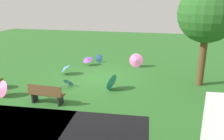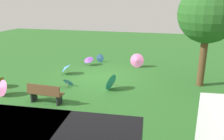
{
  "view_description": "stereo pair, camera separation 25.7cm",
  "coord_description": "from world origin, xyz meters",
  "px_view_note": "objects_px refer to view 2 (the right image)",
  "views": [
    {
      "loc": [
        -3.66,
        12.28,
        4.39
      ],
      "look_at": [
        -0.9,
        0.33,
        0.6
      ],
      "focal_mm": 36.32,
      "sensor_mm": 36.0,
      "label": 1
    },
    {
      "loc": [
        -3.91,
        12.22,
        4.39
      ],
      "look_at": [
        -0.9,
        0.33,
        0.6
      ],
      "focal_mm": 36.32,
      "sensor_mm": 36.0,
      "label": 2
    }
  ],
  "objects_px": {
    "park_bench": "(45,93)",
    "parasol_blue_2": "(101,58)",
    "parasol_teal_0": "(110,81)",
    "parasol_pink_0": "(137,61)",
    "parasol_purple_1": "(88,59)",
    "shade_tree": "(208,14)",
    "parasol_pink_1": "(1,88)",
    "parasol_blue_0": "(65,68)",
    "parasol_blue_1": "(69,82)"
  },
  "relations": [
    {
      "from": "parasol_purple_1",
      "to": "parasol_blue_1",
      "type": "bearing_deg",
      "value": 95.0
    },
    {
      "from": "shade_tree",
      "to": "parasol_blue_2",
      "type": "height_order",
      "value": "shade_tree"
    },
    {
      "from": "parasol_pink_1",
      "to": "parasol_blue_1",
      "type": "bearing_deg",
      "value": -142.42
    },
    {
      "from": "parasol_pink_1",
      "to": "parasol_blue_2",
      "type": "xyz_separation_m",
      "value": [
        -2.78,
        -7.08,
        -0.1
      ]
    },
    {
      "from": "parasol_teal_0",
      "to": "parasol_blue_2",
      "type": "height_order",
      "value": "parasol_teal_0"
    },
    {
      "from": "parasol_blue_0",
      "to": "parasol_blue_2",
      "type": "height_order",
      "value": "parasol_blue_0"
    },
    {
      "from": "parasol_blue_2",
      "to": "parasol_purple_1",
      "type": "bearing_deg",
      "value": 60.79
    },
    {
      "from": "parasol_pink_1",
      "to": "park_bench",
      "type": "bearing_deg",
      "value": 175.32
    },
    {
      "from": "parasol_pink_1",
      "to": "parasol_blue_1",
      "type": "distance_m",
      "value": 3.24
    },
    {
      "from": "parasol_pink_0",
      "to": "parasol_blue_2",
      "type": "bearing_deg",
      "value": -14.25
    },
    {
      "from": "parasol_pink_0",
      "to": "parasol_blue_2",
      "type": "relative_size",
      "value": 1.56
    },
    {
      "from": "parasol_blue_0",
      "to": "parasol_blue_2",
      "type": "bearing_deg",
      "value": -111.36
    },
    {
      "from": "parasol_blue_1",
      "to": "parasol_blue_2",
      "type": "bearing_deg",
      "value": -92.4
    },
    {
      "from": "park_bench",
      "to": "parasol_pink_1",
      "type": "distance_m",
      "value": 2.46
    },
    {
      "from": "parasol_pink_0",
      "to": "parasol_blue_2",
      "type": "xyz_separation_m",
      "value": [
        2.78,
        -0.71,
        -0.17
      ]
    },
    {
      "from": "shade_tree",
      "to": "parasol_pink_0",
      "type": "height_order",
      "value": "shade_tree"
    },
    {
      "from": "parasol_blue_1",
      "to": "parasol_pink_0",
      "type": "bearing_deg",
      "value": -124.21
    },
    {
      "from": "shade_tree",
      "to": "parasol_teal_0",
      "type": "height_order",
      "value": "shade_tree"
    },
    {
      "from": "parasol_teal_0",
      "to": "parasol_pink_1",
      "type": "bearing_deg",
      "value": 23.42
    },
    {
      "from": "parasol_blue_0",
      "to": "parasol_pink_1",
      "type": "distance_m",
      "value": 4.13
    },
    {
      "from": "parasol_blue_0",
      "to": "parasol_blue_1",
      "type": "bearing_deg",
      "value": 119.43
    },
    {
      "from": "park_bench",
      "to": "parasol_blue_2",
      "type": "distance_m",
      "value": 7.29
    },
    {
      "from": "park_bench",
      "to": "parasol_purple_1",
      "type": "height_order",
      "value": "park_bench"
    },
    {
      "from": "parasol_pink_1",
      "to": "shade_tree",
      "type": "bearing_deg",
      "value": -157.72
    },
    {
      "from": "park_bench",
      "to": "parasol_blue_2",
      "type": "height_order",
      "value": "park_bench"
    },
    {
      "from": "parasol_teal_0",
      "to": "parasol_pink_0",
      "type": "bearing_deg",
      "value": -100.09
    },
    {
      "from": "parasol_blue_0",
      "to": "parasol_blue_1",
      "type": "xyz_separation_m",
      "value": [
        -1.05,
        1.87,
        -0.16
      ]
    },
    {
      "from": "shade_tree",
      "to": "parasol_purple_1",
      "type": "xyz_separation_m",
      "value": [
        7.14,
        -2.23,
        -3.31
      ]
    },
    {
      "from": "parasol_pink_1",
      "to": "parasol_blue_2",
      "type": "distance_m",
      "value": 7.61
    },
    {
      "from": "park_bench",
      "to": "parasol_blue_1",
      "type": "xyz_separation_m",
      "value": [
        -0.11,
        -2.18,
        -0.21
      ]
    },
    {
      "from": "shade_tree",
      "to": "parasol_teal_0",
      "type": "xyz_separation_m",
      "value": [
        4.55,
        1.75,
        -3.31
      ]
    },
    {
      "from": "parasol_pink_0",
      "to": "parasol_purple_1",
      "type": "height_order",
      "value": "parasol_pink_0"
    },
    {
      "from": "parasol_blue_1",
      "to": "parasol_pink_1",
      "type": "bearing_deg",
      "value": 37.58
    },
    {
      "from": "parasol_purple_1",
      "to": "parasol_blue_0",
      "type": "bearing_deg",
      "value": 72.59
    },
    {
      "from": "parasol_teal_0",
      "to": "parasol_blue_1",
      "type": "xyz_separation_m",
      "value": [
        2.23,
        0.1,
        -0.18
      ]
    },
    {
      "from": "parasol_teal_0",
      "to": "parasol_pink_1",
      "type": "height_order",
      "value": "parasol_teal_0"
    },
    {
      "from": "parasol_pink_0",
      "to": "parasol_teal_0",
      "type": "distance_m",
      "value": 4.37
    },
    {
      "from": "park_bench",
      "to": "shade_tree",
      "type": "distance_m",
      "value": 8.63
    },
    {
      "from": "parasol_pink_0",
      "to": "parasol_purple_1",
      "type": "xyz_separation_m",
      "value": [
        3.35,
        0.32,
        -0.04
      ]
    },
    {
      "from": "parasol_pink_0",
      "to": "parasol_blue_1",
      "type": "distance_m",
      "value": 5.33
    },
    {
      "from": "parasol_blue_2",
      "to": "park_bench",
      "type": "bearing_deg",
      "value": 87.43
    },
    {
      "from": "park_bench",
      "to": "parasol_teal_0",
      "type": "height_order",
      "value": "park_bench"
    },
    {
      "from": "parasol_pink_1",
      "to": "parasol_blue_1",
      "type": "relative_size",
      "value": 1.35
    },
    {
      "from": "shade_tree",
      "to": "parasol_pink_1",
      "type": "height_order",
      "value": "shade_tree"
    },
    {
      "from": "shade_tree",
      "to": "parasol_pink_1",
      "type": "bearing_deg",
      "value": 22.28
    },
    {
      "from": "parasol_blue_0",
      "to": "parasol_blue_1",
      "type": "height_order",
      "value": "parasol_blue_0"
    },
    {
      "from": "shade_tree",
      "to": "parasol_pink_0",
      "type": "relative_size",
      "value": 5.38
    },
    {
      "from": "parasol_blue_0",
      "to": "parasol_pink_0",
      "type": "distance_m",
      "value": 4.77
    },
    {
      "from": "shade_tree",
      "to": "parasol_blue_2",
      "type": "distance_m",
      "value": 8.09
    },
    {
      "from": "park_bench",
      "to": "shade_tree",
      "type": "bearing_deg",
      "value": -149.68
    }
  ]
}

